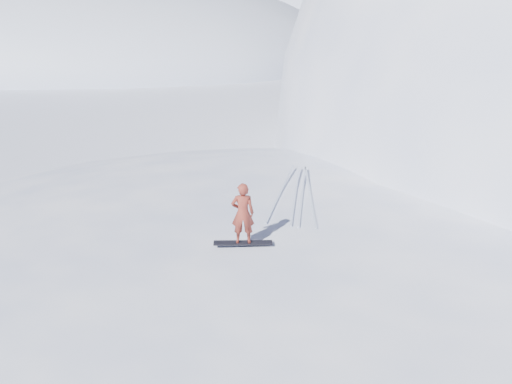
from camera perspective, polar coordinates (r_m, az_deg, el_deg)
ground at (r=15.78m, az=4.54°, el=-13.86°), size 400.00×400.00×0.00m
near_ridge at (r=18.14m, az=10.23°, el=-9.43°), size 36.00×28.00×4.80m
far_ridge_c at (r=130.54m, az=0.59°, el=15.25°), size 140.00×90.00×36.00m
wind_bumps at (r=17.66m, az=4.66°, el=-10.01°), size 16.00×14.40×1.00m
snowboard at (r=15.02m, az=-1.31°, el=-5.09°), size 1.55×0.83×0.03m
snowboarder at (r=14.70m, az=-1.34°, el=-2.14°), size 0.70×0.58×1.63m
board_tracks at (r=18.91m, az=4.15°, el=0.05°), size 2.46×5.94×0.04m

